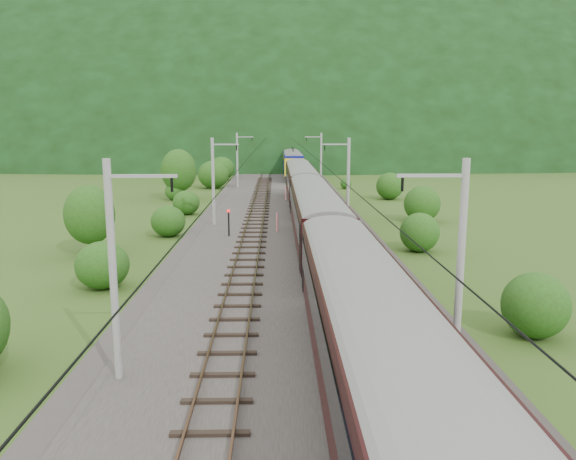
{
  "coord_description": "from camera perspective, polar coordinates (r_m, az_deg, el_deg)",
  "views": [
    {
      "loc": [
        -0.37,
        -19.38,
        9.43
      ],
      "look_at": [
        0.36,
        17.01,
        2.6
      ],
      "focal_mm": 35.0,
      "sensor_mm": 36.0,
      "label": 1
    }
  ],
  "objects": [
    {
      "name": "ground",
      "position": [
        21.55,
        -0.04,
        -15.32
      ],
      "size": [
        600.0,
        600.0,
        0.0
      ],
      "primitive_type": "plane",
      "color": "#2E4816",
      "rests_on": "ground"
    },
    {
      "name": "railbed",
      "position": [
        30.81,
        -0.4,
        -6.9
      ],
      "size": [
        14.0,
        220.0,
        0.3
      ],
      "primitive_type": "cube",
      "color": "#38332D",
      "rests_on": "ground"
    },
    {
      "name": "track_left",
      "position": [
        30.81,
        -4.9,
        -6.51
      ],
      "size": [
        2.4,
        220.0,
        0.27
      ],
      "color": "brown",
      "rests_on": "railbed"
    },
    {
      "name": "track_right",
      "position": [
        30.87,
        4.08,
        -6.47
      ],
      "size": [
        2.4,
        220.0,
        0.27
      ],
      "color": "brown",
      "rests_on": "railbed"
    },
    {
      "name": "catenary_left",
      "position": [
        51.93,
        -7.53,
        5.09
      ],
      "size": [
        2.54,
        192.28,
        8.0
      ],
      "color": "gray",
      "rests_on": "railbed"
    },
    {
      "name": "catenary_right",
      "position": [
        52.02,
        6.05,
        5.13
      ],
      "size": [
        2.54,
        192.28,
        8.0
      ],
      "color": "gray",
      "rests_on": "railbed"
    },
    {
      "name": "overhead_wires",
      "position": [
        29.47,
        -0.42,
        6.09
      ],
      "size": [
        4.83,
        198.0,
        0.03
      ],
      "color": "black",
      "rests_on": "ground"
    },
    {
      "name": "mountain_main",
      "position": [
        279.54,
        -1.09,
        8.69
      ],
      "size": [
        504.0,
        360.0,
        244.0
      ],
      "primitive_type": "ellipsoid",
      "color": "black",
      "rests_on": "ground"
    },
    {
      "name": "mountain_ridge",
      "position": [
        341.18,
        -21.92,
        8.29
      ],
      "size": [
        336.0,
        280.0,
        132.0
      ],
      "primitive_type": "ellipsoid",
      "color": "black",
      "rests_on": "ground"
    },
    {
      "name": "train",
      "position": [
        28.51,
        4.46,
        -1.04
      ],
      "size": [
        3.12,
        150.93,
        5.44
      ],
      "color": "black",
      "rests_on": "ground"
    },
    {
      "name": "hazard_post_near",
      "position": [
        48.57,
        -1.1,
        0.79
      ],
      "size": [
        0.18,
        0.18,
        1.67
      ],
      "primitive_type": "cylinder",
      "color": "red",
      "rests_on": "railbed"
    },
    {
      "name": "hazard_post_far",
      "position": [
        69.08,
        -0.23,
        3.75
      ],
      "size": [
        0.18,
        0.18,
        1.71
      ],
      "primitive_type": "cylinder",
      "color": "red",
      "rests_on": "railbed"
    },
    {
      "name": "signal",
      "position": [
        46.85,
        -6.05,
        0.97
      ],
      "size": [
        0.25,
        0.25,
        2.24
      ],
      "color": "black",
      "rests_on": "railbed"
    },
    {
      "name": "vegetation_left",
      "position": [
        47.75,
        -15.53,
        1.76
      ],
      "size": [
        13.1,
        141.14,
        6.45
      ],
      "color": "#244412",
      "rests_on": "ground"
    },
    {
      "name": "vegetation_right",
      "position": [
        39.35,
        18.68,
        -1.64
      ],
      "size": [
        7.0,
        105.73,
        3.23
      ],
      "color": "#244412",
      "rests_on": "ground"
    }
  ]
}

